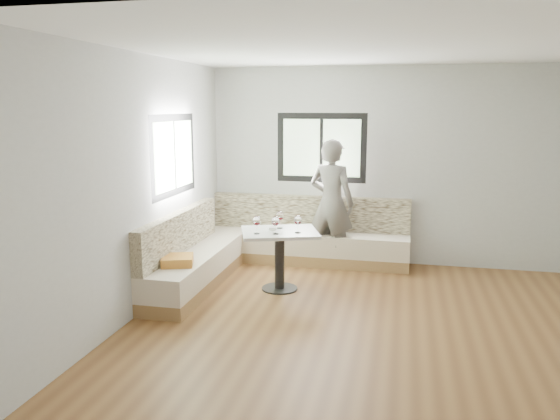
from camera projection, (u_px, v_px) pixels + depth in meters
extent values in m
cube|color=brown|center=(370.00, 328.00, 5.60)|extent=(5.00, 5.00, 0.01)
cube|color=white|center=(379.00, 45.00, 5.07)|extent=(5.00, 5.00, 0.01)
cube|color=#B7B7B2|center=(384.00, 167.00, 7.73)|extent=(5.00, 0.01, 2.80)
cube|color=#B7B7B2|center=(349.00, 265.00, 2.94)|extent=(5.00, 0.01, 2.80)
cube|color=#B7B7B2|center=(140.00, 186.00, 5.88)|extent=(0.01, 5.00, 2.80)
cube|color=black|center=(321.00, 148.00, 7.87)|extent=(1.30, 0.02, 1.00)
cube|color=black|center=(174.00, 155.00, 6.69)|extent=(0.02, 1.30, 1.00)
cube|color=olive|center=(307.00, 257.00, 7.94)|extent=(2.90, 0.55, 0.16)
cube|color=beige|center=(307.00, 242.00, 7.90)|extent=(2.90, 0.55, 0.29)
cube|color=beige|center=(310.00, 213.00, 8.02)|extent=(2.90, 0.14, 0.50)
cube|color=olive|center=(196.00, 281.00, 6.85)|extent=(0.55, 2.25, 0.16)
cube|color=beige|center=(195.00, 264.00, 6.81)|extent=(0.55, 2.25, 0.29)
cube|color=beige|center=(179.00, 232.00, 6.78)|extent=(0.14, 2.25, 0.50)
cube|color=gold|center=(178.00, 260.00, 6.25)|extent=(0.44, 0.44, 0.10)
cylinder|color=black|center=(280.00, 288.00, 6.79)|extent=(0.44, 0.44, 0.02)
cylinder|color=black|center=(280.00, 262.00, 6.73)|extent=(0.12, 0.12, 0.71)
cube|color=silver|center=(280.00, 232.00, 6.66)|extent=(1.09, 0.96, 0.04)
imported|color=#66615B|center=(332.00, 203.00, 7.64)|extent=(0.76, 0.62, 1.81)
cylinder|color=white|center=(273.00, 229.00, 6.68)|extent=(0.09, 0.09, 0.04)
sphere|color=black|center=(274.00, 228.00, 6.68)|extent=(0.02, 0.02, 0.02)
sphere|color=black|center=(272.00, 228.00, 6.69)|extent=(0.02, 0.02, 0.02)
sphere|color=black|center=(273.00, 228.00, 6.66)|extent=(0.02, 0.02, 0.02)
cylinder|color=white|center=(257.00, 233.00, 6.50)|extent=(0.07, 0.07, 0.01)
cylinder|color=white|center=(257.00, 229.00, 6.49)|extent=(0.01, 0.01, 0.09)
ellipsoid|color=white|center=(257.00, 221.00, 6.47)|extent=(0.10, 0.10, 0.12)
cylinder|color=#430408|center=(257.00, 223.00, 6.47)|extent=(0.07, 0.07, 0.02)
cylinder|color=white|center=(275.00, 234.00, 6.48)|extent=(0.07, 0.07, 0.01)
cylinder|color=white|center=(275.00, 230.00, 6.47)|extent=(0.01, 0.01, 0.09)
ellipsoid|color=white|center=(275.00, 221.00, 6.45)|extent=(0.10, 0.10, 0.12)
cylinder|color=#430408|center=(275.00, 223.00, 6.46)|extent=(0.07, 0.07, 0.02)
cylinder|color=white|center=(298.00, 233.00, 6.54)|extent=(0.07, 0.07, 0.01)
cylinder|color=white|center=(298.00, 228.00, 6.53)|extent=(0.01, 0.01, 0.09)
ellipsoid|color=white|center=(298.00, 220.00, 6.51)|extent=(0.10, 0.10, 0.12)
cylinder|color=#430408|center=(298.00, 222.00, 6.52)|extent=(0.07, 0.07, 0.02)
cylinder|color=white|center=(280.00, 228.00, 6.79)|extent=(0.07, 0.07, 0.01)
cylinder|color=white|center=(280.00, 224.00, 6.78)|extent=(0.01, 0.01, 0.09)
ellipsoid|color=white|center=(280.00, 216.00, 6.76)|extent=(0.10, 0.10, 0.12)
cylinder|color=#430408|center=(280.00, 218.00, 6.76)|extent=(0.07, 0.07, 0.02)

